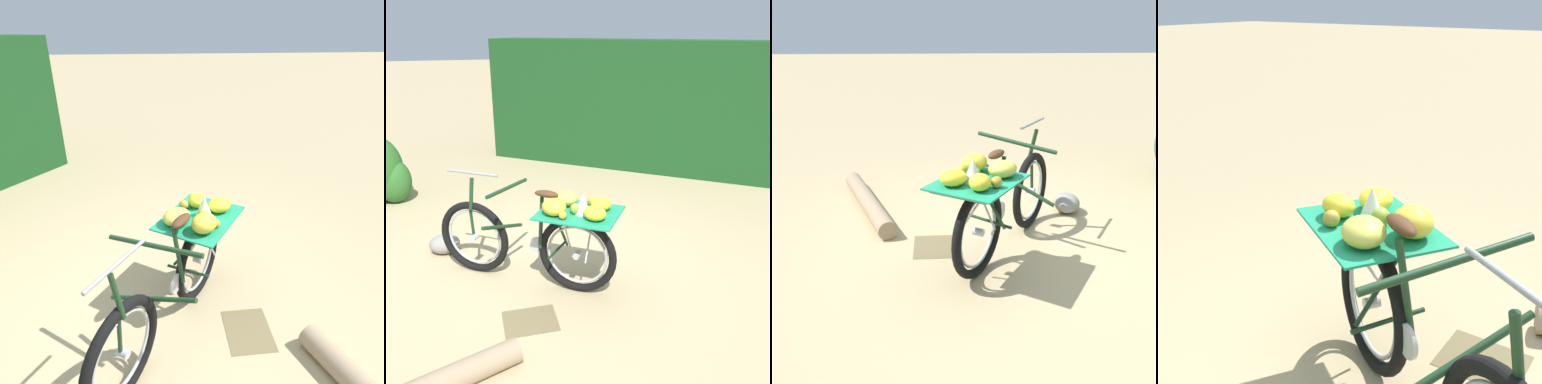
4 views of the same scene
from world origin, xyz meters
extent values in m
plane|color=tan|center=(0.00, 0.00, 0.00)|extent=(60.00, 60.00, 0.00)
cube|color=#19471E|center=(2.06, 3.23, 1.03)|extent=(4.36, 3.52, 2.07)
torus|color=black|center=(-0.61, 0.18, 0.36)|extent=(0.65, 0.46, 0.73)
torus|color=#B7B7BC|center=(-0.61, 0.18, 0.36)|extent=(0.48, 0.33, 0.57)
cylinder|color=#B7B7BC|center=(-0.61, 0.18, 0.36)|extent=(0.09, 0.10, 0.06)
torus|color=black|center=(0.26, -0.40, 0.36)|extent=(0.65, 0.46, 0.73)
torus|color=#B7B7BC|center=(0.26, -0.40, 0.36)|extent=(0.48, 0.33, 0.57)
cylinder|color=#B7B7BC|center=(0.26, -0.40, 0.36)|extent=(0.09, 0.10, 0.06)
cylinder|color=#19381E|center=(-0.34, 0.00, 0.53)|extent=(0.42, 0.60, 0.30)
cylinder|color=#19381E|center=(-0.29, -0.04, 0.92)|extent=(0.43, 0.61, 0.11)
cylinder|color=#19381E|center=(-0.02, -0.21, 0.64)|extent=(0.09, 0.11, 0.49)
cylinder|color=#19381E|center=(0.10, -0.30, 0.38)|extent=(0.23, 0.33, 0.05)
cylinder|color=#19381E|center=(0.13, -0.32, 0.59)|extent=(0.20, 0.28, 0.47)
cylinder|color=#19381E|center=(-0.62, 0.19, 0.52)|extent=(0.05, 0.06, 0.30)
cylinder|color=#19381E|center=(-0.61, 0.18, 0.81)|extent=(0.08, 0.10, 0.30)
cylinder|color=gray|center=(-0.58, 0.16, 1.02)|extent=(0.45, 0.31, 0.02)
ellipsoid|color=#4C2D19|center=(0.03, -0.25, 0.91)|extent=(0.23, 0.20, 0.06)
cylinder|color=#B7B7BC|center=(-0.06, -0.19, 0.40)|extent=(0.14, 0.11, 0.16)
cylinder|color=#B7B7BC|center=(0.18, -0.35, 0.56)|extent=(0.13, 0.18, 0.39)
cylinder|color=#B7B7BC|center=(0.35, -0.47, 0.56)|extent=(0.15, 0.21, 0.39)
cube|color=brown|center=(0.27, -0.41, 0.76)|extent=(0.74, 0.70, 0.02)
cube|color=#1E8C60|center=(0.27, -0.41, 0.78)|extent=(0.87, 0.83, 0.01)
ellipsoid|color=yellow|center=(0.36, -0.59, 0.84)|extent=(0.25, 0.26, 0.12)
ellipsoid|color=yellow|center=(0.06, -0.42, 0.85)|extent=(0.28, 0.28, 0.15)
ellipsoid|color=yellow|center=(0.47, -0.42, 0.84)|extent=(0.22, 0.20, 0.12)
ellipsoid|color=#CCC64C|center=(0.19, -0.22, 0.84)|extent=(0.30, 0.31, 0.13)
sphere|color=gold|center=(0.11, -0.52, 0.82)|extent=(0.07, 0.07, 0.07)
sphere|color=#B29333|center=(0.42, -0.30, 0.82)|extent=(0.08, 0.08, 0.08)
sphere|color=#8CAD38|center=(0.24, -0.44, 0.83)|extent=(0.09, 0.09, 0.09)
cone|color=white|center=(0.30, -0.45, 0.87)|extent=(0.19, 0.19, 0.18)
ellipsoid|color=#2D6628|center=(-1.62, 2.30, 0.30)|extent=(0.47, 0.42, 0.61)
ellipsoid|color=gray|center=(-0.93, 0.64, 0.10)|extent=(0.32, 0.27, 0.20)
cube|color=olive|center=(-0.23, -0.74, 0.00)|extent=(0.44, 0.36, 0.01)
camera|label=1|loc=(-2.10, -0.08, 2.19)|focal=31.72mm
camera|label=2|loc=(-0.58, -3.72, 2.26)|focal=40.84mm
camera|label=3|loc=(3.30, -0.72, 1.83)|focal=41.53mm
camera|label=4|loc=(-0.91, 1.50, 1.80)|focal=48.41mm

